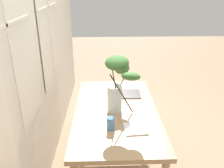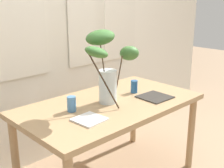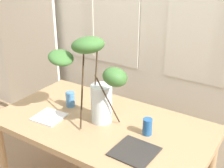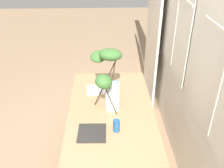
# 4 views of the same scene
# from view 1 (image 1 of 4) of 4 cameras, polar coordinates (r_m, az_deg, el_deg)

# --- Properties ---
(ground) EXTENTS (14.00, 14.00, 0.00)m
(ground) POSITION_cam_1_polar(r_m,az_deg,el_deg) (2.90, 0.86, -19.17)
(ground) COLOR #9E7F60
(back_wall_with_windows) EXTENTS (4.97, 0.14, 2.79)m
(back_wall_with_windows) POSITION_cam_1_polar(r_m,az_deg,el_deg) (2.31, -19.38, 8.14)
(back_wall_with_windows) COLOR silver
(back_wall_with_windows) RESTS_ON ground
(dining_table) EXTENTS (1.51, 0.84, 0.75)m
(dining_table) POSITION_cam_1_polar(r_m,az_deg,el_deg) (2.50, 0.96, -7.86)
(dining_table) COLOR tan
(dining_table) RESTS_ON ground
(vase_with_branches) EXTENTS (0.62, 0.36, 0.62)m
(vase_with_branches) POSITION_cam_1_polar(r_m,az_deg,el_deg) (2.27, 1.50, 0.53)
(vase_with_branches) COLOR silver
(vase_with_branches) RESTS_ON dining_table
(drinking_glass_blue_left) EXTENTS (0.07, 0.07, 0.12)m
(drinking_glass_blue_left) POSITION_cam_1_polar(r_m,az_deg,el_deg) (2.13, -0.36, -9.47)
(drinking_glass_blue_left) COLOR #4C84BC
(drinking_glass_blue_left) RESTS_ON dining_table
(drinking_glass_blue_right) EXTENTS (0.06, 0.06, 0.11)m
(drinking_glass_blue_right) POSITION_cam_1_polar(r_m,az_deg,el_deg) (2.72, -0.15, -1.74)
(drinking_glass_blue_right) COLOR #235693
(drinking_glass_blue_right) RESTS_ON dining_table
(plate_square_left) EXTENTS (0.22, 0.22, 0.01)m
(plate_square_left) POSITION_cam_1_polar(r_m,az_deg,el_deg) (2.16, 5.69, -10.67)
(plate_square_left) COLOR white
(plate_square_left) RESTS_ON dining_table
(plate_square_right) EXTENTS (0.26, 0.26, 0.01)m
(plate_square_right) POSITION_cam_1_polar(r_m,az_deg,el_deg) (2.78, 4.30, -2.40)
(plate_square_right) COLOR #2D2B28
(plate_square_right) RESTS_ON dining_table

